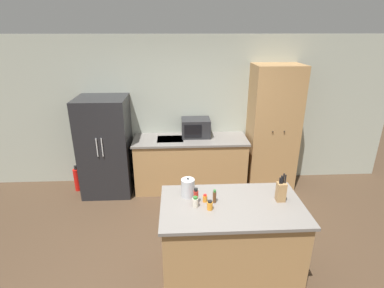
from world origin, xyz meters
name	(u,v)px	position (x,y,z in m)	size (l,w,h in m)	color
ground_plane	(199,267)	(0.00, 0.00, 0.00)	(14.00, 14.00, 0.00)	#423021
wall_back	(190,112)	(0.00, 2.33, 1.30)	(7.20, 0.06, 2.60)	#9EA393
refrigerator	(106,146)	(-1.44, 1.93, 0.83)	(0.80, 0.76, 1.66)	black
back_counter	(190,163)	(-0.01, 1.98, 0.47)	(1.94, 0.69, 0.93)	#9E7547
pantry_cabinet	(273,128)	(1.41, 2.01, 1.07)	(0.80, 0.60, 2.15)	#9E7547
kitchen_island	(230,240)	(0.34, -0.09, 0.47)	(1.53, 0.90, 0.93)	#9E7547
microwave	(196,128)	(0.09, 2.09, 1.08)	(0.48, 0.38, 0.31)	#232326
knife_block	(281,191)	(0.88, -0.04, 1.05)	(0.09, 0.09, 0.32)	#9E7547
spice_bottle_tall_dark	(196,196)	(-0.04, -0.04, 1.01)	(0.05, 0.05, 0.18)	#B2281E
spice_bottle_short_red	(195,202)	(-0.05, -0.12, 0.99)	(0.06, 0.06, 0.12)	beige
spice_bottle_amber_oil	(210,205)	(0.09, -0.17, 0.98)	(0.06, 0.06, 0.10)	orange
spice_bottle_green_herb	(215,197)	(0.16, -0.04, 1.00)	(0.04, 0.04, 0.15)	#563319
spice_bottle_pale_salt	(205,198)	(0.06, -0.02, 0.97)	(0.05, 0.05, 0.09)	orange
kettle	(188,188)	(-0.12, 0.10, 1.03)	(0.15, 0.15, 0.23)	#B2B5B7
fire_extinguisher	(77,179)	(-2.00, 1.95, 0.21)	(0.11, 0.11, 0.47)	red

